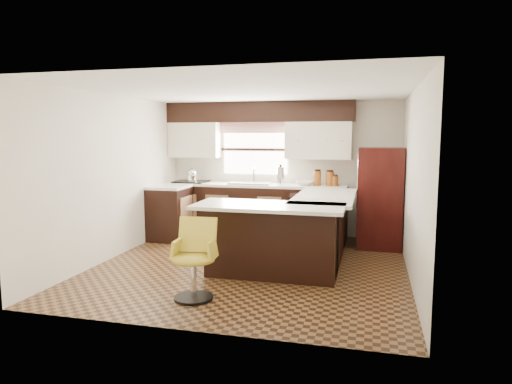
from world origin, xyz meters
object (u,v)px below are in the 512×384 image
(peninsula_long, at_px, (321,229))
(bar_chair, at_px, (193,260))
(peninsula_return, at_px, (272,241))
(refrigerator, at_px, (380,198))

(peninsula_long, height_order, bar_chair, peninsula_long)
(peninsula_return, relative_size, bar_chair, 1.84)
(peninsula_long, distance_m, peninsula_return, 1.11)
(peninsula_long, relative_size, bar_chair, 2.18)
(refrigerator, bearing_deg, peninsula_long, -131.62)
(refrigerator, bearing_deg, peninsula_return, -125.38)
(peninsula_long, bearing_deg, peninsula_return, -118.30)
(peninsula_return, height_order, bar_chair, peninsula_return)
(refrigerator, distance_m, bar_chair, 3.61)
(peninsula_return, xyz_separation_m, bar_chair, (-0.66, -1.06, -0.00))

